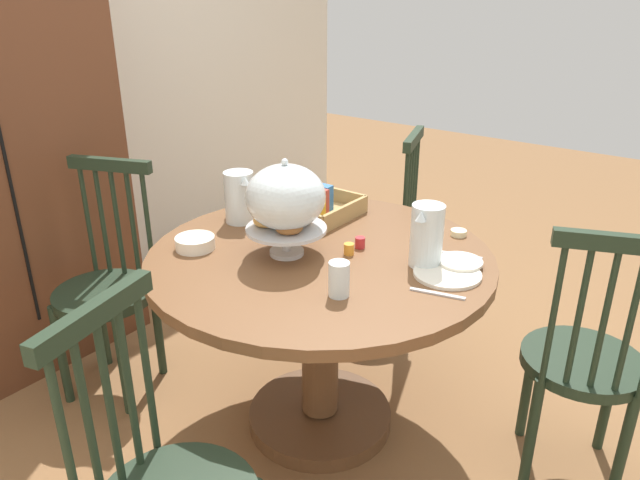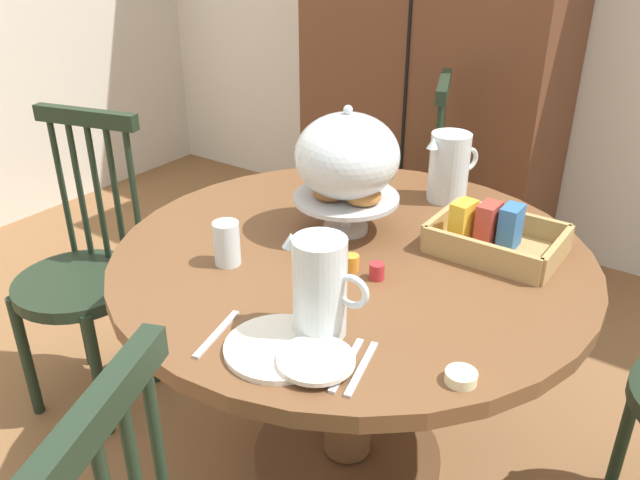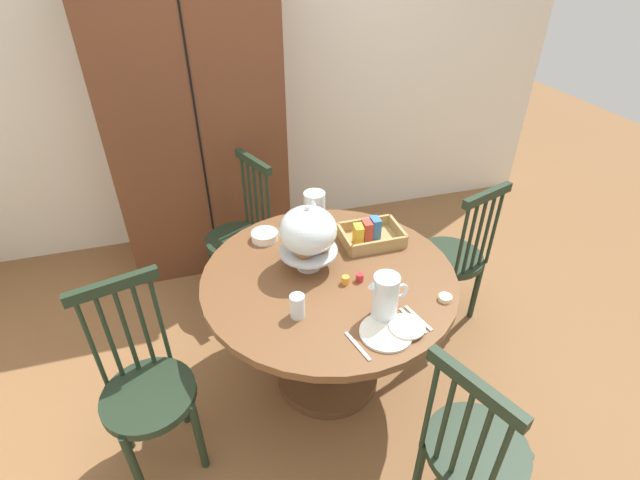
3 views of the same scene
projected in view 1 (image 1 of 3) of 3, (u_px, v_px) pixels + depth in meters
The scene contains 20 objects.
ground_plane at pixel (332, 430), 2.35m from camera, with size 10.00×10.00×0.00m, color brown.
wall_back at pixel (23, 54), 2.85m from camera, with size 4.80×0.06×2.60m, color silver.
dining_table at pixel (320, 305), 2.18m from camera, with size 1.22×1.22×0.74m.
windsor_chair_near_window at pixel (107, 291), 2.45m from camera, with size 0.43×0.43×0.97m.
windsor_chair_facing_door at pixel (584, 365), 1.97m from camera, with size 0.43×0.43×0.97m.
windsor_chair_far_side at pixel (381, 234), 3.00m from camera, with size 0.43×0.43×0.97m.
pastry_stand_with_dome at pixel (286, 201), 2.02m from camera, with size 0.28×0.28×0.34m.
orange_juice_pitcher at pixel (427, 238), 1.98m from camera, with size 0.19×0.11×0.21m.
milk_pitcher at pixel (239, 199), 2.35m from camera, with size 0.12×0.19×0.20m.
cereal_basket at pixel (322, 208), 2.41m from camera, with size 0.32×0.24×0.12m.
china_plate_large at pixel (447, 274), 1.94m from camera, with size 0.22×0.22×0.01m, color white.
china_plate_small at pixel (460, 261), 2.00m from camera, with size 0.15×0.15×0.01m, color white.
cereal_bowl at pixel (195, 243), 2.13m from camera, with size 0.14×0.14×0.04m, color white.
drinking_glass at pixel (339, 279), 1.80m from camera, with size 0.06×0.06×0.11m, color silver.
butter_dish at pixel (459, 233), 2.24m from camera, with size 0.06×0.06×0.02m, color beige.
jam_jar_strawberry at pixel (360, 243), 2.14m from camera, with size 0.04×0.04×0.04m, color #B7282D.
jam_jar_apricot at pixel (349, 249), 2.09m from camera, with size 0.04×0.04×0.04m, color orange.
table_knife at pixel (456, 258), 2.06m from camera, with size 0.17×0.01×0.01m, color silver.
dinner_fork at pixel (457, 255), 2.08m from camera, with size 0.17×0.01×0.01m, color silver.
soup_spoon at pixel (437, 294), 1.82m from camera, with size 0.17×0.01×0.01m, color silver.
Camera 1 is at (-1.52, -1.08, 1.61)m, focal length 33.66 mm.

